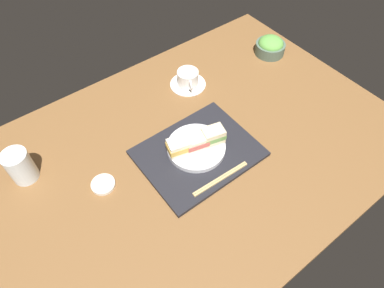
{
  "coord_description": "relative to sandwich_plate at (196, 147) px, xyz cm",
  "views": [
    {
      "loc": [
        -44.97,
        -55.81,
        92.59
      ],
      "look_at": [
        -3.52,
        -1.32,
        5.0
      ],
      "focal_mm": 31.88,
      "sensor_mm": 36.0,
      "label": 1
    }
  ],
  "objects": [
    {
      "name": "chopsticks_pair",
      "position": [
        -1.21,
        -14.12,
        -0.52
      ],
      "size": [
        20.79,
        2.17,
        0.7
      ],
      "color": "tan",
      "rests_on": "serving_tray"
    },
    {
      "name": "sandwich_near",
      "position": [
        -5.83,
        1.56,
        3.43
      ],
      "size": [
        8.53,
        6.93,
        5.12
      ],
      "color": "#EFE5C1",
      "rests_on": "sandwich_plate"
    },
    {
      "name": "coffee_cup",
      "position": [
        17.78,
        28.34,
        0.58
      ],
      "size": [
        14.16,
        14.16,
        6.49
      ],
      "color": "white",
      "rests_on": "ground_plane"
    },
    {
      "name": "drinking_glass",
      "position": [
        -49.3,
        25.08,
        3.41
      ],
      "size": [
        7.98,
        7.98,
        11.4
      ],
      "primitive_type": "cylinder",
      "color": "silver",
      "rests_on": "ground_plane"
    },
    {
      "name": "salad_bowl",
      "position": [
        58.18,
        23.3,
        1.23
      ],
      "size": [
        12.62,
        12.62,
        7.73
      ],
      "color": "#4C6051",
      "rests_on": "ground_plane"
    },
    {
      "name": "ground_plane",
      "position": [
        2.0,
        1.62,
        -3.79
      ],
      "size": [
        140.0,
        100.0,
        3.0
      ],
      "primitive_type": "cube",
      "color": "brown"
    },
    {
      "name": "sandwich_middle",
      "position": [
        0.0,
        0.0,
        3.14
      ],
      "size": [
        8.57,
        7.15,
        4.54
      ],
      "color": "#EFE5C1",
      "rests_on": "sandwich_plate"
    },
    {
      "name": "small_sauce_dish",
      "position": [
        -31.4,
        7.09,
        -1.69
      ],
      "size": [
        7.53,
        7.53,
        1.2
      ],
      "primitive_type": "cylinder",
      "color": "silver",
      "rests_on": "ground_plane"
    },
    {
      "name": "serving_tray",
      "position": [
        -0.18,
        -1.37,
        -1.58
      ],
      "size": [
        38.06,
        30.0,
        1.42
      ],
      "primitive_type": "cube",
      "color": "black",
      "rests_on": "ground_plane"
    },
    {
      "name": "sandwich_far",
      "position": [
        5.83,
        -1.56,
        3.54
      ],
      "size": [
        8.41,
        6.87,
        5.34
      ],
      "color": "beige",
      "rests_on": "sandwich_plate"
    },
    {
      "name": "sandwich_plate",
      "position": [
        0.0,
        0.0,
        0.0
      ],
      "size": [
        19.63,
        19.63,
        1.73
      ],
      "primitive_type": "cylinder",
      "color": "silver",
      "rests_on": "serving_tray"
    }
  ]
}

